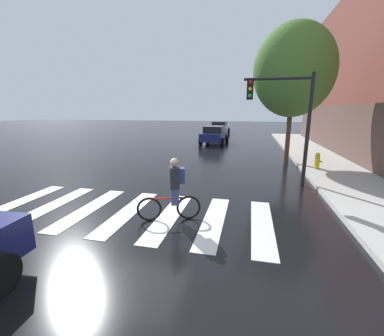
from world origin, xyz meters
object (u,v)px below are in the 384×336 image
(traffic_light_near, at_px, (286,111))
(street_tree_near, at_px, (294,71))
(sedan_mid, at_px, (214,134))
(fire_hydrant, at_px, (317,161))
(sedan_far, at_px, (220,127))
(cyclist, at_px, (173,190))

(traffic_light_near, relative_size, street_tree_near, 0.59)
(sedan_mid, bearing_deg, fire_hydrant, -56.30)
(sedan_far, xyz_separation_m, cyclist, (1.74, -24.99, 0.06))
(sedan_mid, height_order, fire_hydrant, sedan_mid)
(sedan_mid, bearing_deg, traffic_light_near, -70.34)
(sedan_mid, height_order, traffic_light_near, traffic_light_near)
(sedan_mid, distance_m, fire_hydrant, 11.19)
(sedan_mid, xyz_separation_m, street_tree_near, (5.01, -7.77, 4.03))
(sedan_far, xyz_separation_m, street_tree_near, (5.62, -16.76, 4.03))
(sedan_mid, bearing_deg, sedan_far, 93.84)
(sedan_mid, xyz_separation_m, fire_hydrant, (6.21, -9.31, -0.25))
(street_tree_near, bearing_deg, cyclist, -115.25)
(sedan_far, relative_size, traffic_light_near, 1.07)
(sedan_far, bearing_deg, traffic_light_near, -76.90)
(traffic_light_near, height_order, street_tree_near, street_tree_near)
(sedan_far, height_order, fire_hydrant, sedan_far)
(fire_hydrant, bearing_deg, sedan_far, 110.41)
(street_tree_near, bearing_deg, fire_hydrant, -52.24)
(street_tree_near, bearing_deg, traffic_light_near, -99.98)
(sedan_far, distance_m, cyclist, 25.05)
(cyclist, distance_m, fire_hydrant, 8.41)
(sedan_mid, relative_size, fire_hydrant, 5.73)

